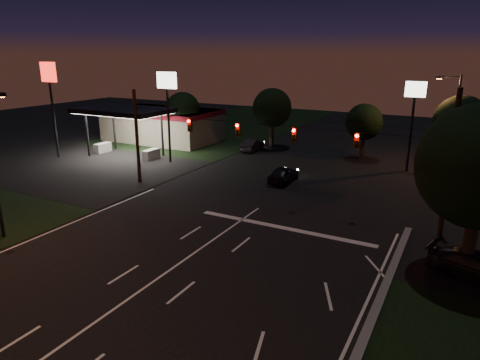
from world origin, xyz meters
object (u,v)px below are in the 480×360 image
Objects in this scene: utility_pole_right at (439,235)px; car_oncoming_a at (283,174)px; car_cross at (477,267)px; car_oncoming_b at (253,145)px.

utility_pole_right is 14.36m from car_oncoming_a.
utility_pole_right is 5.43m from car_cross.
car_oncoming_a is 18.63m from car_cross.
utility_pole_right is at bearing 35.11° from car_cross.
car_oncoming_b is (-8.00, 9.92, -0.04)m from car_oncoming_a.
car_oncoming_b is 31.13m from car_cross.
car_oncoming_a reaches higher than car_oncoming_b.
car_oncoming_a is 1.03× the size of car_oncoming_b.
car_oncoming_b is at bearing 60.96° from car_cross.
car_oncoming_b is at bearing -52.32° from car_oncoming_a.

